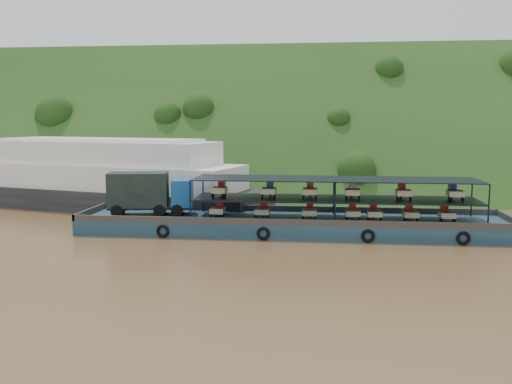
# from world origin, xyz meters

# --- Properties ---
(ground) EXTENTS (160.00, 160.00, 0.00)m
(ground) POSITION_xyz_m (0.00, 0.00, 0.00)
(ground) COLOR brown
(ground) RESTS_ON ground
(hillside) EXTENTS (140.00, 39.60, 39.60)m
(hillside) POSITION_xyz_m (0.00, 36.00, 0.00)
(hillside) COLOR #1A3714
(hillside) RESTS_ON ground
(cargo_barge) EXTENTS (35.00, 7.18, 4.84)m
(cargo_barge) POSITION_xyz_m (-0.17, 1.98, 1.21)
(cargo_barge) COLOR #15304B
(cargo_barge) RESTS_ON ground
(passenger_ferry) EXTENTS (37.29, 18.32, 7.33)m
(passenger_ferry) POSITION_xyz_m (-19.81, 13.43, 3.17)
(passenger_ferry) COLOR black
(passenger_ferry) RESTS_ON ground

